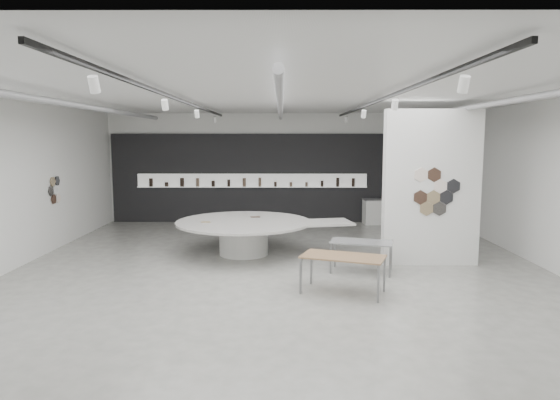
{
  "coord_description": "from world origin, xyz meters",
  "views": [
    {
      "loc": [
        0.03,
        -10.5,
        2.94
      ],
      "look_at": [
        -0.01,
        1.2,
        1.49
      ],
      "focal_mm": 32.0,
      "sensor_mm": 36.0,
      "label": 1
    }
  ],
  "objects_px": {
    "kitchen_counter": "(385,211)",
    "partition_column": "(431,188)",
    "sample_table_wood": "(343,259)",
    "sample_table_stone": "(362,244)",
    "display_island": "(247,232)"
  },
  "relations": [
    {
      "from": "kitchen_counter",
      "to": "partition_column",
      "type": "bearing_deg",
      "value": -95.65
    },
    {
      "from": "partition_column",
      "to": "sample_table_wood",
      "type": "xyz_separation_m",
      "value": [
        -2.3,
        -2.24,
        -1.13
      ]
    },
    {
      "from": "sample_table_wood",
      "to": "kitchen_counter",
      "type": "xyz_separation_m",
      "value": [
        2.41,
        7.79,
        -0.24
      ]
    },
    {
      "from": "sample_table_stone",
      "to": "kitchen_counter",
      "type": "bearing_deg",
      "value": 73.86
    },
    {
      "from": "partition_column",
      "to": "sample_table_stone",
      "type": "relative_size",
      "value": 2.45
    },
    {
      "from": "sample_table_wood",
      "to": "sample_table_stone",
      "type": "bearing_deg",
      "value": 68.6
    },
    {
      "from": "partition_column",
      "to": "sample_table_stone",
      "type": "bearing_deg",
      "value": -156.89
    },
    {
      "from": "partition_column",
      "to": "sample_table_wood",
      "type": "relative_size",
      "value": 2.1
    },
    {
      "from": "display_island",
      "to": "kitchen_counter",
      "type": "height_order",
      "value": "kitchen_counter"
    },
    {
      "from": "display_island",
      "to": "sample_table_stone",
      "type": "bearing_deg",
      "value": -43.6
    },
    {
      "from": "display_island",
      "to": "sample_table_wood",
      "type": "bearing_deg",
      "value": -68.42
    },
    {
      "from": "partition_column",
      "to": "kitchen_counter",
      "type": "xyz_separation_m",
      "value": [
        0.11,
        5.55,
        -1.37
      ]
    },
    {
      "from": "display_island",
      "to": "kitchen_counter",
      "type": "distance_m",
      "value": 6.42
    },
    {
      "from": "partition_column",
      "to": "display_island",
      "type": "height_order",
      "value": "partition_column"
    },
    {
      "from": "display_island",
      "to": "partition_column",
      "type": "bearing_deg",
      "value": -23.56
    }
  ]
}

